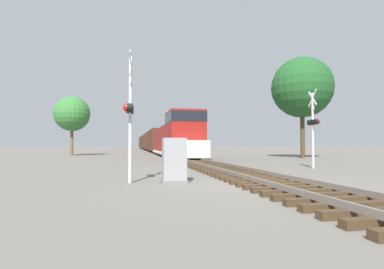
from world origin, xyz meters
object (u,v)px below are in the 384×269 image
at_px(relay_cabinet, 174,161).
at_px(tree_mid_background, 72,114).
at_px(freight_train, 151,142).
at_px(crossing_signal_near, 129,111).
at_px(crossing_signal_far, 313,124).
at_px(tree_far_right, 302,88).

distance_m(relay_cabinet, tree_mid_background, 29.40).
distance_m(freight_train, crossing_signal_near, 54.87).
bearing_deg(freight_train, crossing_signal_near, -94.83).
distance_m(crossing_signal_near, tree_mid_background, 28.50).
bearing_deg(tree_mid_background, relay_cabinet, -73.29).
xyz_separation_m(crossing_signal_far, relay_cabinet, (-8.59, -4.65, -1.73)).
distance_m(crossing_signal_near, relay_cabinet, 2.36).
xyz_separation_m(freight_train, tree_mid_background, (-11.44, -27.11, 3.09)).
bearing_deg(crossing_signal_near, relay_cabinet, 82.51).
bearing_deg(tree_far_right, crossing_signal_near, -136.36).
bearing_deg(tree_far_right, crossing_signal_far, -119.66).
bearing_deg(tree_mid_background, tree_far_right, -26.09).
bearing_deg(tree_far_right, relay_cabinet, -133.05).
height_order(crossing_signal_near, tree_far_right, tree_far_right).
xyz_separation_m(freight_train, crossing_signal_far, (5.52, -50.33, 0.57)).
height_order(tree_far_right, tree_mid_background, tree_far_right).
bearing_deg(tree_far_right, freight_train, 107.45).
distance_m(freight_train, crossing_signal_far, 50.63).
xyz_separation_m(crossing_signal_far, tree_far_right, (6.64, 11.66, 4.49)).
distance_m(crossing_signal_far, tree_mid_background, 28.86).
bearing_deg(crossing_signal_far, tree_mid_background, 42.14).
bearing_deg(freight_train, tree_far_right, -72.55).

